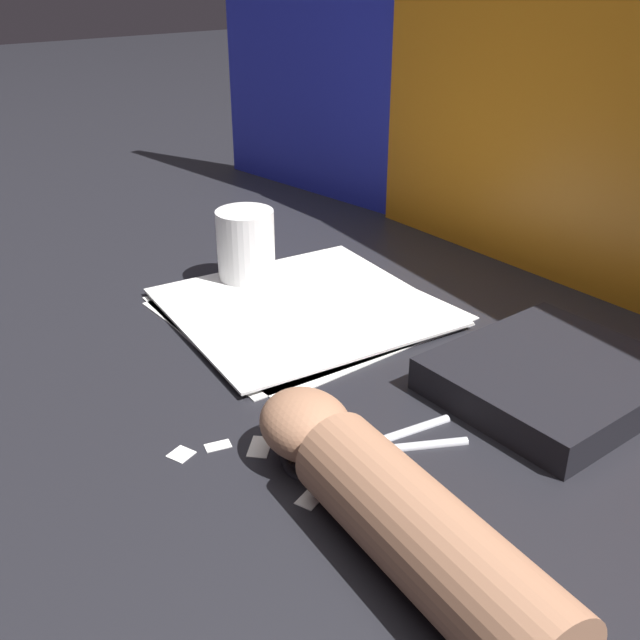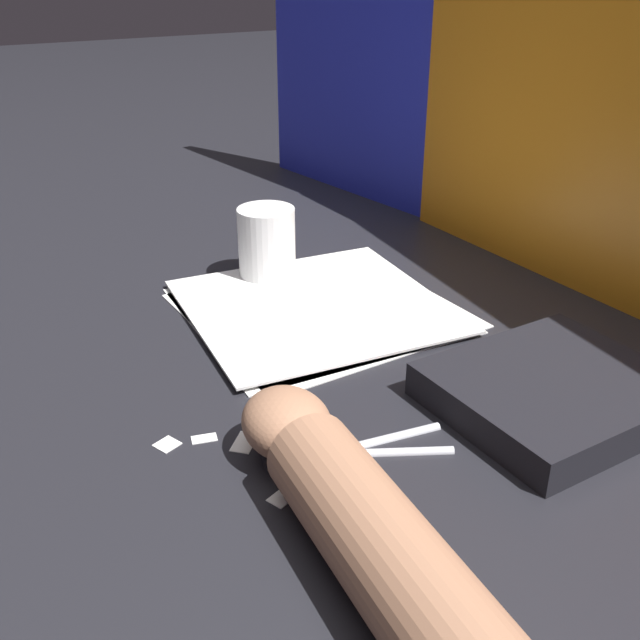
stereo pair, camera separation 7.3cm
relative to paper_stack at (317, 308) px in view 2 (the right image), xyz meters
The scene contains 12 objects.
ground_plane 0.10m from the paper_stack, 42.85° to the right, with size 6.00×6.00×0.00m, color black.
backdrop_panel_left 0.43m from the paper_stack, 122.22° to the left, with size 0.80×0.15×0.43m.
backdrop_panel_center 0.38m from the paper_stack, 76.16° to the left, with size 0.57×0.04×0.39m.
paper_stack is the anchor object (origin of this frame).
book_closed 0.30m from the paper_stack, 17.92° to the left, with size 0.19×0.21×0.03m.
scissors 0.28m from the paper_stack, 27.63° to the right, with size 0.10×0.17×0.01m.
hand_forearm 0.40m from the paper_stack, 25.11° to the right, with size 0.32×0.09×0.07m.
paper_scrap_near 0.30m from the paper_stack, 55.28° to the right, with size 0.02×0.02×0.00m.
paper_scrap_mid 0.28m from the paper_stack, 50.25° to the right, with size 0.02×0.02×0.00m.
paper_scrap_far 0.27m from the paper_stack, 42.64° to the right, with size 0.03×0.03×0.00m.
paper_scrap_side 0.34m from the paper_stack, 33.75° to the right, with size 0.02×0.03×0.00m.
mug 0.12m from the paper_stack, behind, with size 0.07×0.07×0.10m.
Camera 2 is at (0.63, -0.32, 0.39)m, focal length 42.00 mm.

